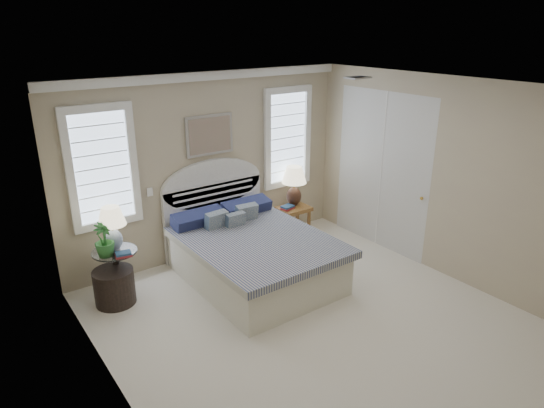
{
  "coord_description": "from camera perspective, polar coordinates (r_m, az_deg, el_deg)",
  "views": [
    {
      "loc": [
        -3.26,
        -3.56,
        3.31
      ],
      "look_at": [
        0.04,
        1.0,
        1.21
      ],
      "focal_mm": 32.0,
      "sensor_mm": 36.0,
      "label": 1
    }
  ],
  "objects": [
    {
      "name": "lamp_right",
      "position": [
        7.79,
        2.61,
        2.67
      ],
      "size": [
        0.52,
        0.52,
        0.65
      ],
      "rotation": [
        0.0,
        0.0,
        0.38
      ],
      "color": "black",
      "rests_on": "nightstand_right"
    },
    {
      "name": "books_left",
      "position": [
        6.23,
        -17.08,
        -5.68
      ],
      "size": [
        0.22,
        0.17,
        0.05
      ],
      "rotation": [
        0.0,
        0.0,
        -0.18
      ],
      "color": "#A1282D",
      "rests_on": "side_table_left"
    },
    {
      "name": "wall_back",
      "position": [
        7.15,
        -7.32,
        4.42
      ],
      "size": [
        4.5,
        0.02,
        2.7
      ],
      "primitive_type": "cube",
      "color": "#BEB18E",
      "rests_on": "floor"
    },
    {
      "name": "bed",
      "position": [
        6.66,
        -2.58,
        -5.58
      ],
      "size": [
        1.72,
        2.28,
        1.47
      ],
      "color": "beige",
      "rests_on": "floor"
    },
    {
      "name": "wall_left",
      "position": [
        4.19,
        -17.84,
        -8.48
      ],
      "size": [
        0.02,
        5.0,
        2.7
      ],
      "primitive_type": "cube",
      "color": "#BEB18E",
      "rests_on": "floor"
    },
    {
      "name": "nightstand_right",
      "position": [
        7.87,
        2.56,
        -1.35
      ],
      "size": [
        0.5,
        0.4,
        0.53
      ],
      "color": "olive",
      "rests_on": "floor"
    },
    {
      "name": "side_table_left",
      "position": [
        6.53,
        -17.83,
        -7.19
      ],
      "size": [
        0.56,
        0.56,
        0.63
      ],
      "color": "black",
      "rests_on": "floor"
    },
    {
      "name": "wall_right",
      "position": [
        6.84,
        20.37,
        2.54
      ],
      "size": [
        0.02,
        5.0,
        2.7
      ],
      "primitive_type": "cube",
      "color": "#BEB18E",
      "rests_on": "floor"
    },
    {
      "name": "closet_door",
      "position": [
        7.56,
        12.71,
        3.78
      ],
      "size": [
        0.02,
        1.8,
        2.4
      ],
      "primitive_type": "cube",
      "color": "silver",
      "rests_on": "floor"
    },
    {
      "name": "floor_pot",
      "position": [
        6.44,
        -18.05,
        -9.24
      ],
      "size": [
        0.51,
        0.51,
        0.45
      ],
      "primitive_type": "cylinder",
      "rotation": [
        0.0,
        0.0,
        0.01
      ],
      "color": "black",
      "rests_on": "floor"
    },
    {
      "name": "books_right",
      "position": [
        7.73,
        1.83,
        -0.39
      ],
      "size": [
        0.23,
        0.18,
        0.06
      ],
      "rotation": [
        0.0,
        0.0,
        0.17
      ],
      "color": "#A1282D",
      "rests_on": "nightstand_right"
    },
    {
      "name": "potted_plant",
      "position": [
        6.23,
        -19.15,
        -4.0
      ],
      "size": [
        0.3,
        0.3,
        0.43
      ],
      "primitive_type": "imported",
      "rotation": [
        0.0,
        0.0,
        0.29
      ],
      "color": "#2B6C30",
      "rests_on": "side_table_left"
    },
    {
      "name": "floor",
      "position": [
        5.85,
        5.62,
        -14.07
      ],
      "size": [
        4.5,
        5.0,
        0.01
      ],
      "primitive_type": "cube",
      "color": "silver",
      "rests_on": "ground"
    },
    {
      "name": "hvac_vent",
      "position": [
        6.27,
        10.06,
        14.43
      ],
      "size": [
        0.3,
        0.2,
        0.02
      ],
      "primitive_type": "cube",
      "color": "#B2B2B2",
      "rests_on": "ceiling"
    },
    {
      "name": "lamp_left",
      "position": [
        6.33,
        -18.31,
        -2.19
      ],
      "size": [
        0.36,
        0.36,
        0.57
      ],
      "rotation": [
        0.0,
        0.0,
        0.01
      ],
      "color": "silver",
      "rests_on": "side_table_left"
    },
    {
      "name": "painting",
      "position": [
        7.0,
        -7.33,
        8.05
      ],
      "size": [
        0.74,
        0.04,
        0.58
      ],
      "primitive_type": "cube",
      "color": "silver",
      "rests_on": "wall_back"
    },
    {
      "name": "switch_plate",
      "position": [
        6.82,
        -14.17,
        1.39
      ],
      "size": [
        0.08,
        0.01,
        0.12
      ],
      "primitive_type": "cube",
      "color": "white",
      "rests_on": "wall_back"
    },
    {
      "name": "ceiling",
      "position": [
        4.86,
        6.74,
        13.17
      ],
      "size": [
        4.5,
        5.0,
        0.01
      ],
      "primitive_type": "cube",
      "color": "silver",
      "rests_on": "wall_back"
    },
    {
      "name": "crown_molding",
      "position": [
        6.88,
        -7.64,
        14.73
      ],
      "size": [
        4.5,
        0.08,
        0.12
      ],
      "primitive_type": "cube",
      "color": "white",
      "rests_on": "wall_back"
    },
    {
      "name": "window_right",
      "position": [
        7.82,
        1.77,
        7.84
      ],
      "size": [
        0.9,
        0.06,
        1.6
      ],
      "primitive_type": "cube",
      "color": "silver",
      "rests_on": "wall_back"
    },
    {
      "name": "window_left",
      "position": [
        6.5,
        -19.38,
        4.08
      ],
      "size": [
        0.9,
        0.06,
        1.6
      ],
      "primitive_type": "cube",
      "color": "silver",
      "rests_on": "wall_back"
    }
  ]
}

